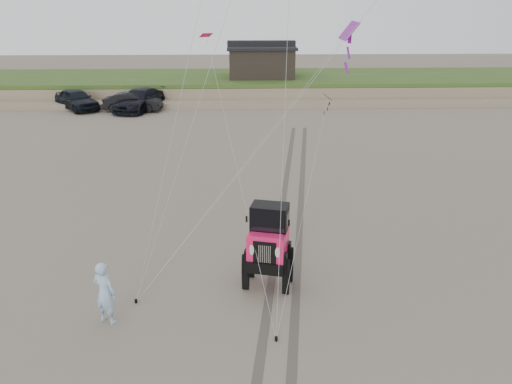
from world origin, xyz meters
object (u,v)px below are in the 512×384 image
at_px(truck_c, 140,100).
at_px(man, 105,293).
at_px(truck_b, 133,102).
at_px(truck_a, 77,99).
at_px(cabin, 261,61).
at_px(jeep, 268,255).

bearing_deg(truck_c, man, -64.57).
height_order(truck_b, man, man).
relative_size(truck_a, truck_b, 1.08).
bearing_deg(cabin, truck_c, -144.85).
bearing_deg(cabin, jeep, -92.24).
height_order(cabin, truck_b, cabin).
xyz_separation_m(cabin, man, (-5.89, -37.07, -2.32)).
bearing_deg(jeep, man, -144.80).
xyz_separation_m(truck_a, man, (9.74, -30.12, 0.05)).
bearing_deg(truck_a, truck_b, -50.34).
xyz_separation_m(truck_a, truck_c, (5.26, -0.35, 0.01)).
bearing_deg(truck_b, truck_a, 84.83).
xyz_separation_m(cabin, truck_a, (-15.63, -6.95, -2.38)).
height_order(truck_a, man, man).
distance_m(truck_b, man, 29.76).
relative_size(truck_a, man, 2.76).
distance_m(jeep, man, 4.82).
bearing_deg(cabin, man, -99.02).
bearing_deg(cabin, truck_b, -144.50).
bearing_deg(truck_a, man, -113.15).
relative_size(cabin, truck_c, 1.07).
height_order(truck_a, jeep, jeep).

